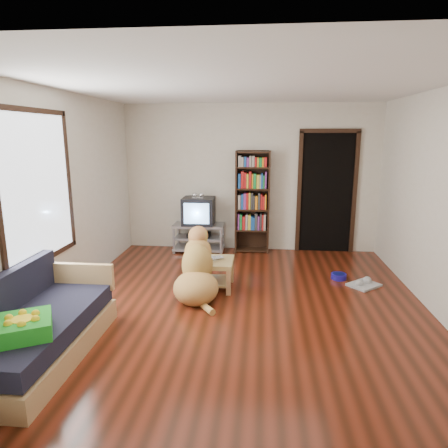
# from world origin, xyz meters

# --- Properties ---
(ground) EXTENTS (5.00, 5.00, 0.00)m
(ground) POSITION_xyz_m (0.00, 0.00, 0.00)
(ground) COLOR #5F1F10
(ground) RESTS_ON ground
(ceiling) EXTENTS (5.00, 5.00, 0.00)m
(ceiling) POSITION_xyz_m (0.00, 0.00, 2.60)
(ceiling) COLOR white
(ceiling) RESTS_ON ground
(wall_back) EXTENTS (4.50, 0.00, 4.50)m
(wall_back) POSITION_xyz_m (0.00, 2.50, 1.30)
(wall_back) COLOR beige
(wall_back) RESTS_ON ground
(wall_front) EXTENTS (4.50, 0.00, 4.50)m
(wall_front) POSITION_xyz_m (0.00, -2.50, 1.30)
(wall_front) COLOR beige
(wall_front) RESTS_ON ground
(wall_left) EXTENTS (0.00, 5.00, 5.00)m
(wall_left) POSITION_xyz_m (-2.25, 0.00, 1.30)
(wall_left) COLOR beige
(wall_left) RESTS_ON ground
(wall_right) EXTENTS (0.00, 5.00, 5.00)m
(wall_right) POSITION_xyz_m (2.25, 0.00, 1.30)
(wall_right) COLOR beige
(wall_right) RESTS_ON ground
(green_cushion) EXTENTS (0.60, 0.60, 0.15)m
(green_cushion) POSITION_xyz_m (-1.75, -1.75, 0.49)
(green_cushion) COLOR green
(green_cushion) RESTS_ON sofa
(laptop) EXTENTS (0.40, 0.35, 0.03)m
(laptop) POSITION_xyz_m (-0.43, 0.48, 0.41)
(laptop) COLOR white
(laptop) RESTS_ON coffee_table
(dog_bowl) EXTENTS (0.22, 0.22, 0.08)m
(dog_bowl) POSITION_xyz_m (1.36, 1.02, 0.04)
(dog_bowl) COLOR #1D1595
(dog_bowl) RESTS_ON ground
(grey_rag) EXTENTS (0.51, 0.50, 0.03)m
(grey_rag) POSITION_xyz_m (1.66, 0.77, 0.01)
(grey_rag) COLOR #ADADAD
(grey_rag) RESTS_ON ground
(window) EXTENTS (0.03, 1.46, 1.70)m
(window) POSITION_xyz_m (-2.23, -0.50, 1.50)
(window) COLOR white
(window) RESTS_ON wall_left
(doorway) EXTENTS (1.03, 0.05, 2.19)m
(doorway) POSITION_xyz_m (1.35, 2.48, 1.12)
(doorway) COLOR black
(doorway) RESTS_ON wall_back
(tv_stand) EXTENTS (0.90, 0.45, 0.50)m
(tv_stand) POSITION_xyz_m (-0.90, 2.25, 0.27)
(tv_stand) COLOR #99999E
(tv_stand) RESTS_ON ground
(crt_tv) EXTENTS (0.55, 0.52, 0.58)m
(crt_tv) POSITION_xyz_m (-0.90, 2.27, 0.74)
(crt_tv) COLOR black
(crt_tv) RESTS_ON tv_stand
(bookshelf) EXTENTS (0.60, 0.30, 1.80)m
(bookshelf) POSITION_xyz_m (0.05, 2.34, 1.00)
(bookshelf) COLOR black
(bookshelf) RESTS_ON ground
(sofa) EXTENTS (0.80, 1.80, 0.80)m
(sofa) POSITION_xyz_m (-1.87, -1.38, 0.26)
(sofa) COLOR tan
(sofa) RESTS_ON ground
(coffee_table) EXTENTS (0.55, 0.55, 0.40)m
(coffee_table) POSITION_xyz_m (-0.43, 0.51, 0.28)
(coffee_table) COLOR tan
(coffee_table) RESTS_ON ground
(dog) EXTENTS (0.61, 1.10, 0.92)m
(dog) POSITION_xyz_m (-0.60, 0.19, 0.34)
(dog) COLOR tan
(dog) RESTS_ON ground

